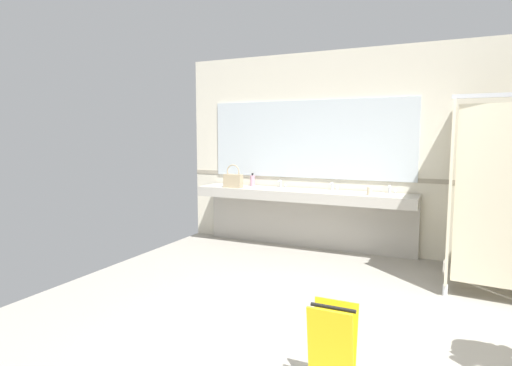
{
  "coord_description": "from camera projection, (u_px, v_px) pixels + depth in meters",
  "views": [
    {
      "loc": [
        0.76,
        -3.0,
        1.64
      ],
      "look_at": [
        -1.27,
        1.35,
        1.1
      ],
      "focal_mm": 29.53,
      "sensor_mm": 36.0,
      "label": 1
    }
  ],
  "objects": [
    {
      "name": "vanity_counter",
      "position": [
        303.0,
        206.0,
        6.08
      ],
      "size": [
        3.14,
        0.54,
        0.99
      ],
      "color": "#B2ADA3",
      "rests_on": "ground_plane"
    },
    {
      "name": "ground_plane",
      "position": [
        332.0,
        359.0,
        3.2
      ],
      "size": [
        6.21,
        6.47,
        0.1
      ],
      "primitive_type": "cube",
      "color": "#9E998E"
    },
    {
      "name": "mirror_panel",
      "position": [
        308.0,
        139.0,
        6.14
      ],
      "size": [
        3.04,
        0.02,
        1.13
      ],
      "primitive_type": "cube",
      "color": "silver",
      "rests_on": "wall_back"
    },
    {
      "name": "wet_floor_sign",
      "position": [
        332.0,
        351.0,
        2.6
      ],
      "size": [
        0.28,
        0.19,
        0.61
      ],
      "color": "yellow",
      "rests_on": "ground_plane"
    },
    {
      "name": "paper_cup",
      "position": [
        370.0,
        191.0,
        5.48
      ],
      "size": [
        0.07,
        0.07,
        0.1
      ],
      "primitive_type": "cylinder",
      "color": "beige",
      "rests_on": "vanity_counter"
    },
    {
      "name": "handbag",
      "position": [
        233.0,
        180.0,
        6.27
      ],
      "size": [
        0.28,
        0.11,
        0.34
      ],
      "color": "tan",
      "rests_on": "vanity_counter"
    },
    {
      "name": "soap_dispenser",
      "position": [
        252.0,
        180.0,
        6.47
      ],
      "size": [
        0.07,
        0.07,
        0.2
      ],
      "color": "#D899B2",
      "rests_on": "vanity_counter"
    },
    {
      "name": "wall_back",
      "position": [
        392.0,
        152.0,
        5.74
      ],
      "size": [
        6.21,
        0.12,
        2.84
      ],
      "primitive_type": "cube",
      "color": "beige",
      "rests_on": "ground_plane"
    },
    {
      "name": "wall_back_tile_band",
      "position": [
        390.0,
        179.0,
        5.72
      ],
      "size": [
        6.21,
        0.01,
        0.06
      ],
      "primitive_type": "cube",
      "color": "#9E937F",
      "rests_on": "wall_back"
    }
  ]
}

